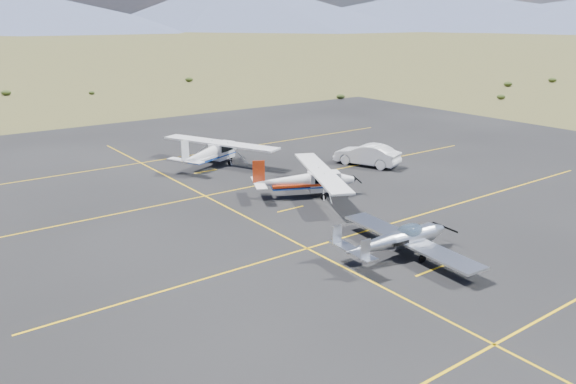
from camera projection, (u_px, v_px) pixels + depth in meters
name	position (u px, v px, depth m)	size (l,w,h in m)	color
ground	(416.00, 235.00, 30.65)	(1600.00, 1600.00, 0.00)	#383D1C
apron	(333.00, 202.00, 36.04)	(72.00, 72.00, 0.02)	black
aircraft_low_wing	(400.00, 239.00, 27.62)	(6.29, 8.75, 1.90)	silver
aircraft_cessna	(306.00, 180.00, 36.87)	(7.52, 9.84, 2.59)	silver
aircraft_plain	(212.00, 151.00, 44.47)	(7.68, 10.24, 2.68)	silver
sedan	(367.00, 155.00, 44.78)	(1.82, 5.22, 1.72)	white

